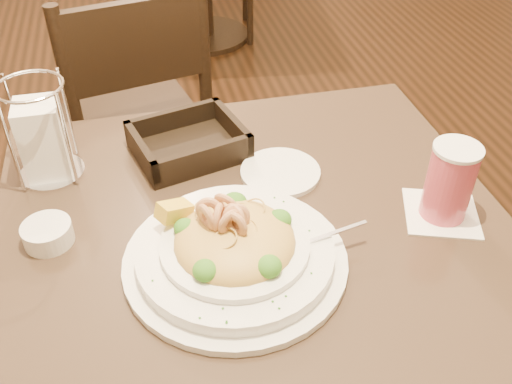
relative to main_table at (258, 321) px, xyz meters
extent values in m
cylinder|color=black|center=(0.00, 0.00, -0.14)|extent=(0.12, 0.12, 0.68)
cube|color=#493729|center=(0.00, 0.00, 0.22)|extent=(0.90, 0.90, 0.03)
cylinder|color=black|center=(0.26, 2.48, -0.49)|extent=(0.52, 0.52, 0.03)
cube|color=black|center=(-0.20, 0.86, -0.06)|extent=(0.50, 0.50, 0.04)
cylinder|color=black|center=(-0.06, 1.07, -0.29)|extent=(0.04, 0.04, 0.43)
cylinder|color=black|center=(-0.41, 1.00, -0.29)|extent=(0.04, 0.04, 0.43)
cylinder|color=black|center=(0.02, 0.72, -0.29)|extent=(0.04, 0.04, 0.43)
cylinder|color=black|center=(-0.33, 0.64, -0.29)|extent=(0.04, 0.04, 0.43)
cylinder|color=black|center=(0.02, 0.72, 0.19)|extent=(0.04, 0.04, 0.46)
cylinder|color=black|center=(-0.33, 0.64, 0.19)|extent=(0.04, 0.04, 0.46)
cube|color=black|center=(-0.16, 0.68, 0.29)|extent=(0.36, 0.11, 0.22)
cylinder|color=black|center=(0.50, 2.33, -0.29)|extent=(0.04, 0.04, 0.43)
cylinder|color=black|center=(0.15, 2.38, -0.29)|extent=(0.04, 0.04, 0.43)
cylinder|color=white|center=(-0.05, -0.05, 0.24)|extent=(0.36, 0.36, 0.01)
cylinder|color=white|center=(-0.05, -0.05, 0.26)|extent=(0.32, 0.32, 0.02)
cylinder|color=white|center=(-0.05, -0.05, 0.28)|extent=(0.24, 0.24, 0.01)
ellipsoid|color=#BD9645|center=(-0.05, -0.05, 0.28)|extent=(0.19, 0.19, 0.07)
cube|color=gold|center=(-0.14, 0.02, 0.30)|extent=(0.07, 0.06, 0.05)
cube|color=silver|center=(0.10, -0.07, 0.27)|extent=(0.14, 0.03, 0.01)
cube|color=silver|center=(0.03, -0.07, 0.28)|extent=(0.04, 0.03, 0.00)
torus|color=#BD9645|center=(-0.07, -0.08, 0.32)|extent=(0.05, 0.05, 0.02)
torus|color=#BD9645|center=(-0.06, -0.05, 0.29)|extent=(0.05, 0.04, 0.03)
torus|color=#BD9645|center=(-0.05, -0.06, 0.29)|extent=(0.07, 0.05, 0.05)
torus|color=#BD9645|center=(-0.05, -0.06, 0.30)|extent=(0.04, 0.04, 0.03)
torus|color=#BD9645|center=(-0.03, -0.01, 0.30)|extent=(0.05, 0.05, 0.02)
torus|color=#BD9645|center=(-0.04, -0.12, 0.30)|extent=(0.05, 0.06, 0.03)
torus|color=#BD9645|center=(-0.10, -0.07, 0.30)|extent=(0.06, 0.05, 0.04)
torus|color=#BD9645|center=(-0.04, -0.06, 0.30)|extent=(0.07, 0.07, 0.03)
torus|color=#BD9645|center=(-0.07, -0.03, 0.30)|extent=(0.05, 0.04, 0.03)
torus|color=#BD9645|center=(-0.09, 0.00, 0.31)|extent=(0.05, 0.05, 0.02)
torus|color=#BD9645|center=(-0.04, -0.04, 0.30)|extent=(0.07, 0.07, 0.02)
torus|color=#BD9645|center=(-0.05, -0.05, 0.30)|extent=(0.04, 0.04, 0.01)
torus|color=#BD9645|center=(-0.06, -0.11, 0.30)|extent=(0.05, 0.04, 0.03)
torus|color=#BD9645|center=(-0.01, -0.01, 0.30)|extent=(0.05, 0.05, 0.03)
torus|color=#BD9645|center=(-0.04, -0.08, 0.29)|extent=(0.04, 0.04, 0.02)
torus|color=#BD9645|center=(-0.04, -0.07, 0.29)|extent=(0.05, 0.05, 0.04)
torus|color=tan|center=(-0.05, -0.06, 0.33)|extent=(0.04, 0.04, 0.04)
torus|color=tan|center=(-0.05, -0.05, 0.33)|extent=(0.05, 0.03, 0.05)
torus|color=tan|center=(-0.06, -0.06, 0.33)|extent=(0.05, 0.04, 0.05)
torus|color=tan|center=(-0.07, -0.04, 0.33)|extent=(0.03, 0.05, 0.05)
torus|color=tan|center=(-0.09, -0.04, 0.33)|extent=(0.04, 0.05, 0.05)
torus|color=tan|center=(-0.06, -0.01, 0.33)|extent=(0.05, 0.05, 0.05)
torus|color=tan|center=(-0.09, -0.02, 0.33)|extent=(0.05, 0.03, 0.05)
torus|color=tan|center=(-0.05, -0.05, 0.33)|extent=(0.04, 0.05, 0.05)
ellipsoid|color=#296216|center=(0.03, -0.03, 0.29)|extent=(0.04, 0.04, 0.03)
ellipsoid|color=#296216|center=(-0.04, 0.03, 0.29)|extent=(0.04, 0.04, 0.03)
ellipsoid|color=#296216|center=(-0.12, -0.02, 0.29)|extent=(0.04, 0.04, 0.03)
ellipsoid|color=#296216|center=(-0.11, -0.12, 0.29)|extent=(0.04, 0.04, 0.03)
ellipsoid|color=#296216|center=(-0.02, -0.13, 0.29)|extent=(0.04, 0.04, 0.03)
cube|color=#266619|center=(0.04, 0.05, 0.27)|extent=(0.00, 0.00, 0.00)
cube|color=#266619|center=(0.05, 0.03, 0.27)|extent=(0.00, 0.00, 0.00)
cube|color=#266619|center=(-0.15, 0.03, 0.27)|extent=(0.00, 0.00, 0.00)
cube|color=#266619|center=(-0.14, 0.05, 0.27)|extent=(0.00, 0.00, 0.00)
cube|color=#266619|center=(-0.11, 0.05, 0.27)|extent=(0.00, 0.00, 0.00)
cube|color=#266619|center=(-0.02, -0.19, 0.27)|extent=(0.00, 0.00, 0.00)
cube|color=#266619|center=(0.07, -0.05, 0.27)|extent=(0.00, 0.00, 0.00)
cube|color=#266619|center=(-0.02, -0.18, 0.27)|extent=(0.00, 0.00, 0.00)
cube|color=#266619|center=(-0.09, -0.17, 0.27)|extent=(0.00, 0.00, 0.00)
cube|color=#266619|center=(-0.09, -0.20, 0.27)|extent=(0.00, 0.00, 0.00)
cube|color=#266619|center=(-0.19, -0.10, 0.27)|extent=(0.00, 0.00, 0.00)
cube|color=#266619|center=(-0.13, -0.18, 0.27)|extent=(0.00, 0.00, 0.00)
cube|color=#266619|center=(-0.09, -0.20, 0.27)|extent=(0.00, 0.00, 0.00)
cube|color=#266619|center=(0.00, -0.17, 0.27)|extent=(0.00, 0.00, 0.00)
cube|color=#266619|center=(0.05, -0.14, 0.27)|extent=(0.00, 0.00, 0.00)
cube|color=#266619|center=(-0.13, 0.06, 0.27)|extent=(0.00, 0.00, 0.00)
cube|color=white|center=(0.33, -0.02, 0.23)|extent=(0.16, 0.16, 0.00)
cylinder|color=#CB475D|center=(0.33, -0.02, 0.31)|extent=(0.08, 0.08, 0.14)
cylinder|color=white|center=(0.33, -0.02, 0.37)|extent=(0.08, 0.08, 0.01)
cube|color=black|center=(-0.08, 0.27, 0.24)|extent=(0.25, 0.22, 0.02)
cube|color=black|center=(0.01, 0.30, 0.27)|extent=(0.06, 0.17, 0.04)
cube|color=black|center=(-0.18, 0.25, 0.27)|extent=(0.06, 0.17, 0.04)
cube|color=black|center=(-0.10, 0.35, 0.27)|extent=(0.21, 0.07, 0.04)
cube|color=black|center=(-0.06, 0.20, 0.27)|extent=(0.21, 0.07, 0.04)
cylinder|color=silver|center=(-0.35, 0.26, 0.24)|extent=(0.12, 0.12, 0.01)
torus|color=silver|center=(-0.35, 0.26, 0.42)|extent=(0.12, 0.12, 0.01)
cube|color=white|center=(-0.35, 0.26, 0.31)|extent=(0.10, 0.10, 0.15)
cylinder|color=silver|center=(-0.40, 0.21, 0.33)|extent=(0.01, 0.01, 0.19)
cylinder|color=silver|center=(-0.30, 0.21, 0.33)|extent=(0.01, 0.01, 0.19)
cylinder|color=silver|center=(-0.40, 0.31, 0.33)|extent=(0.01, 0.01, 0.19)
cylinder|color=silver|center=(-0.30, 0.31, 0.33)|extent=(0.01, 0.01, 0.19)
cylinder|color=white|center=(0.08, 0.16, 0.24)|extent=(0.18, 0.18, 0.01)
cylinder|color=white|center=(-0.35, 0.07, 0.25)|extent=(0.10, 0.10, 0.04)
camera|label=1|loc=(-0.17, -0.69, 0.91)|focal=40.00mm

